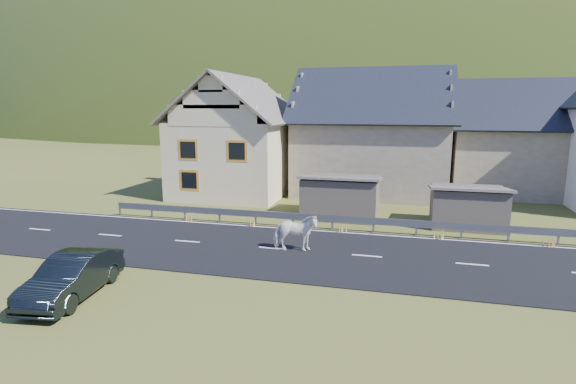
# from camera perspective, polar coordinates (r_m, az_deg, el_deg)

# --- Properties ---
(ground) EXTENTS (160.00, 160.00, 0.00)m
(ground) POSITION_cam_1_polar(r_m,az_deg,el_deg) (18.68, 9.99, -8.12)
(ground) COLOR #404D1D
(ground) RESTS_ON ground
(road) EXTENTS (60.00, 7.00, 0.04)m
(road) POSITION_cam_1_polar(r_m,az_deg,el_deg) (18.67, 9.99, -8.06)
(road) COLOR black
(road) RESTS_ON ground
(lane_markings) EXTENTS (60.00, 6.60, 0.01)m
(lane_markings) POSITION_cam_1_polar(r_m,az_deg,el_deg) (18.66, 9.99, -7.98)
(lane_markings) COLOR silver
(lane_markings) RESTS_ON road
(guardrail) EXTENTS (28.10, 0.09, 0.75)m
(guardrail) POSITION_cam_1_polar(r_m,az_deg,el_deg) (22.04, 10.82, -3.69)
(guardrail) COLOR #93969B
(guardrail) RESTS_ON ground
(shed_left) EXTENTS (4.30, 3.30, 2.40)m
(shed_left) POSITION_cam_1_polar(r_m,az_deg,el_deg) (24.85, 6.70, -0.66)
(shed_left) COLOR #62584A
(shed_left) RESTS_ON ground
(shed_right) EXTENTS (3.80, 2.90, 2.20)m
(shed_right) POSITION_cam_1_polar(r_m,az_deg,el_deg) (24.38, 21.84, -1.83)
(shed_right) COLOR #62584A
(shed_right) RESTS_ON ground
(house_cream) EXTENTS (7.80, 9.80, 8.30)m
(house_cream) POSITION_cam_1_polar(r_m,az_deg,el_deg) (31.75, -6.34, 7.74)
(house_cream) COLOR beige
(house_cream) RESTS_ON ground
(house_stone_a) EXTENTS (10.80, 9.80, 8.90)m
(house_stone_a) POSITION_cam_1_polar(r_m,az_deg,el_deg) (32.75, 10.66, 8.20)
(house_stone_a) COLOR tan
(house_stone_a) RESTS_ON ground
(house_stone_b) EXTENTS (9.80, 8.80, 8.10)m
(house_stone_b) POSITION_cam_1_polar(r_m,az_deg,el_deg) (35.55, 27.28, 6.75)
(house_stone_b) COLOR tan
(house_stone_b) RESTS_ON ground
(mountain) EXTENTS (440.00, 280.00, 260.00)m
(mountain) POSITION_cam_1_polar(r_m,az_deg,el_deg) (199.38, 15.47, 2.88)
(mountain) COLOR #2D3D10
(mountain) RESTS_ON ground
(conifer_patch) EXTENTS (76.00, 50.00, 28.00)m
(conifer_patch) POSITION_cam_1_polar(r_m,az_deg,el_deg) (139.49, -9.44, 10.62)
(conifer_patch) COLOR black
(conifer_patch) RESTS_ON ground
(horse) EXTENTS (1.12, 1.99, 1.60)m
(horse) POSITION_cam_1_polar(r_m,az_deg,el_deg) (18.79, 0.89, -5.16)
(horse) COLOR white
(horse) RESTS_ON road
(car) EXTENTS (1.98, 4.29, 1.36)m
(car) POSITION_cam_1_polar(r_m,az_deg,el_deg) (16.07, -25.71, -9.64)
(car) COLOR black
(car) RESTS_ON ground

